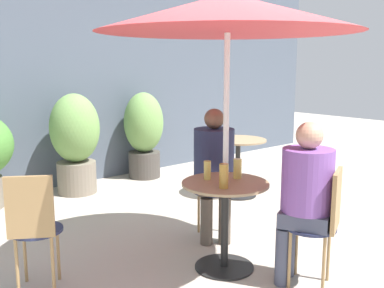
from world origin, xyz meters
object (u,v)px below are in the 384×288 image
seated_person_0 (305,190)px  potted_plant_1 (75,139)px  bistro_chair_1 (212,180)px  potted_plant_2 (144,132)px  beer_glass_1 (224,176)px  beer_glass_2 (237,169)px  beer_glass_0 (207,170)px  bistro_chair_0 (324,217)px  cafe_table_far (238,157)px  cafe_table_near (225,209)px  umbrella (228,13)px  seated_person_1 (214,164)px  bistro_chair_3 (33,223)px

seated_person_0 → potted_plant_1: bearing=-111.9°
bistro_chair_1 → potted_plant_2: potted_plant_2 is taller
beer_glass_1 → beer_glass_2: size_ratio=1.16×
seated_person_0 → beer_glass_1: 0.59m
beer_glass_0 → beer_glass_1: beer_glass_1 is taller
bistro_chair_0 → beer_glass_1: (-0.44, 0.58, 0.27)m
beer_glass_0 → potted_plant_2: 2.97m
bistro_chair_0 → beer_glass_1: beer_glass_1 is taller
bistro_chair_0 → bistro_chair_1: bearing=-120.0°
seated_person_0 → potted_plant_1: size_ratio=0.97×
cafe_table_far → bistro_chair_0: bearing=-121.5°
seated_person_0 → beer_glass_0: seated_person_0 is taller
potted_plant_2 → beer_glass_0: bearing=-114.8°
seated_person_0 → beer_glass_0: (-0.30, 0.72, 0.07)m
cafe_table_near → umbrella: bearing=-166.0°
seated_person_0 → beer_glass_2: bearing=-105.8°
potted_plant_2 → beer_glass_1: bearing=-114.1°
potted_plant_1 → potted_plant_2: (1.11, 0.10, -0.03)m
bistro_chair_1 → potted_plant_2: bearing=106.3°
potted_plant_2 → seated_person_1: bearing=-109.8°
beer_glass_0 → beer_glass_2: 0.25m
bistro_chair_3 → seated_person_1: size_ratio=0.72×
cafe_table_far → bistro_chair_1: bistro_chair_1 is taller
potted_plant_2 → umbrella: umbrella is taller
seated_person_1 → umbrella: (-0.35, -0.50, 1.26)m
bistro_chair_1 → beer_glass_2: bearing=-79.6°
beer_glass_2 → beer_glass_0: bearing=147.7°
bistro_chair_1 → umbrella: umbrella is taller
beer_glass_2 → umbrella: bearing=-169.8°
potted_plant_1 → bistro_chair_3: bearing=-122.7°
beer_glass_1 → umbrella: size_ratio=0.09×
seated_person_1 → bistro_chair_3: bearing=-147.2°
bistro_chair_1 → beer_glass_1: 0.96m
cafe_table_far → bistro_chair_1: (-1.12, -0.72, 0.04)m
seated_person_1 → beer_glass_2: (-0.19, -0.47, 0.07)m
cafe_table_far → potted_plant_1: (-1.46, 1.42, 0.20)m
cafe_table_near → potted_plant_1: (0.09, 2.75, 0.20)m
bistro_chair_1 → seated_person_0: seated_person_0 is taller
bistro_chair_0 → potted_plant_2: potted_plant_2 is taller
bistro_chair_1 → seated_person_0: size_ratio=0.73×
beer_glass_1 → cafe_table_near: bearing=40.7°
umbrella → potted_plant_2: bearing=67.2°
bistro_chair_1 → umbrella: size_ratio=0.42×
bistro_chair_0 → umbrella: umbrella is taller
bistro_chair_3 → beer_glass_1: 1.39m
bistro_chair_0 → seated_person_1: bearing=-116.6°
bistro_chair_0 → beer_glass_2: size_ratio=5.60×
beer_glass_2 → umbrella: (-0.16, -0.03, 1.20)m
bistro_chair_1 → cafe_table_far: bearing=68.0°
cafe_table_near → bistro_chair_3: size_ratio=0.80×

